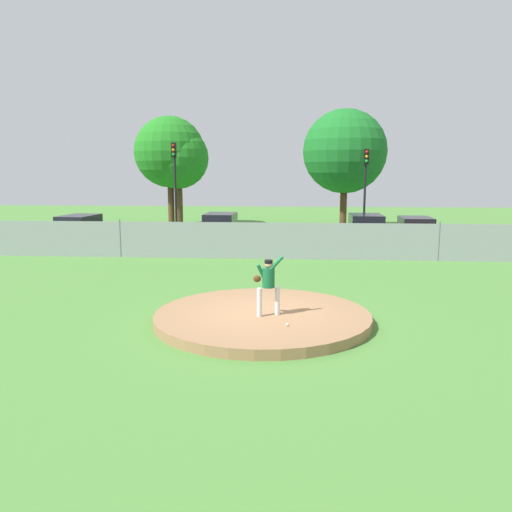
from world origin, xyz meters
TOP-DOWN VIEW (x-y plane):
  - ground_plane at (0.00, 6.00)m, footprint 80.00×80.00m
  - asphalt_strip at (0.00, 14.50)m, footprint 44.00×7.00m
  - pitchers_mound at (0.00, 0.00)m, footprint 5.78×5.78m
  - pitcher_youth at (0.16, -0.27)m, footprint 0.80×0.33m
  - baseball at (0.68, -1.16)m, footprint 0.07×0.07m
  - chainlink_fence at (0.00, 10.00)m, footprint 36.62×0.07m
  - parked_car_slate at (-3.15, 14.07)m, footprint 1.86×4.17m
  - parked_car_red at (7.41, 14.89)m, footprint 1.92×4.13m
  - parked_car_charcoal at (4.67, 14.37)m, footprint 1.92×4.44m
  - parked_car_white at (-11.17, 14.41)m, footprint 2.12×4.70m
  - traffic_cone_orange at (1.34, 14.44)m, footprint 0.40×0.40m
  - traffic_light_near at (-6.66, 18.68)m, footprint 0.28×0.46m
  - traffic_light_far at (5.12, 18.44)m, footprint 0.28×0.46m
  - tree_tall_centre at (-8.17, 23.69)m, footprint 5.09×5.09m
  - tree_leaning_west at (-7.55, 23.55)m, footprint 4.43×4.43m
  - tree_broad_left at (4.24, 22.65)m, footprint 5.72×5.72m

SIDE VIEW (x-z plane):
  - ground_plane at x=0.00m, z-range 0.00..0.00m
  - asphalt_strip at x=0.00m, z-range 0.00..0.01m
  - pitchers_mound at x=0.00m, z-range 0.00..0.26m
  - traffic_cone_orange at x=1.34m, z-range -0.01..0.54m
  - baseball at x=0.68m, z-range 0.26..0.33m
  - parked_car_red at x=7.41m, z-range -0.03..1.52m
  - parked_car_white at x=-11.17m, z-range -0.03..1.56m
  - parked_car_charcoal at x=4.67m, z-range -0.04..1.68m
  - parked_car_slate at x=-3.15m, z-range -0.05..1.71m
  - chainlink_fence at x=0.00m, z-range -0.05..1.74m
  - pitcher_youth at x=0.16m, z-range 0.38..1.97m
  - traffic_light_far at x=5.12m, z-range 0.95..6.28m
  - traffic_light_near at x=-6.66m, z-range 0.99..6.75m
  - tree_leaning_west at x=-7.55m, z-range 1.34..8.53m
  - tree_broad_left at x=4.24m, z-range 1.23..9.45m
  - tree_tall_centre at x=-8.17m, z-range 1.40..9.34m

